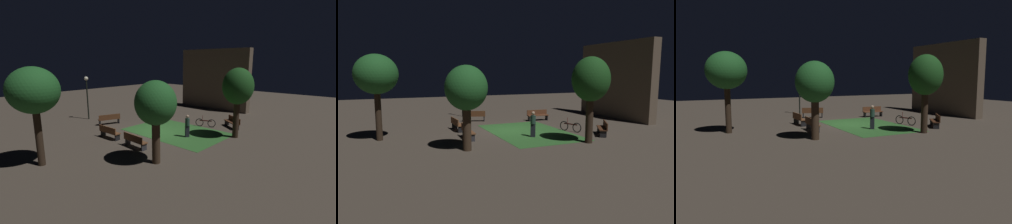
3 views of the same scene
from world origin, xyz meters
TOP-DOWN VIEW (x-y plane):
  - ground_plane at (0.00, 0.00)m, footprint 60.00×60.00m
  - grass_lawn at (1.05, 0.91)m, footprint 7.43×4.89m
  - bench_near_trees at (-1.37, -3.44)m, footprint 1.82×0.55m
  - bench_back_row at (1.37, -3.44)m, footprint 1.82×0.54m
  - bench_front_left at (3.67, 4.87)m, footprint 1.76×1.40m
  - bench_path_side at (-4.58, -1.23)m, footprint 1.04×1.86m
  - bench_by_lamp at (-3.00, 3.78)m, footprint 0.58×1.82m
  - tree_right_canopy at (5.01, 2.69)m, footprint 2.11×2.11m
  - tree_lawn_side at (3.96, -4.14)m, footprint 2.16×2.16m
  - tree_left_canopy at (-0.24, -8.31)m, footprint 2.45×2.45m
  - lamp_post_path_center at (-7.64, -1.41)m, footprint 0.36×0.36m
  - bicycle at (1.91, 3.61)m, footprint 1.55×0.71m
  - pedestrian at (2.46, 0.46)m, footprint 0.33×0.34m
  - building_wall_backdrop at (-1.88, 10.87)m, footprint 8.25×0.80m

SIDE VIEW (x-z plane):
  - ground_plane at x=0.00m, z-range 0.00..0.00m
  - grass_lawn at x=1.05m, z-range 0.00..0.01m
  - bicycle at x=1.91m, z-range -0.12..0.81m
  - bench_near_trees at x=-1.37m, z-range 0.04..0.92m
  - bench_back_row at x=1.37m, z-range 0.04..0.92m
  - bench_front_left at x=3.67m, z-range 0.04..0.92m
  - bench_path_side at x=-4.58m, z-range 0.04..0.92m
  - bench_by_lamp at x=-3.00m, z-range 0.04..0.92m
  - pedestrian at x=2.46m, z-range 0.05..1.66m
  - lamp_post_path_center at x=-7.64m, z-range 0.76..4.68m
  - tree_lawn_side at x=3.96m, z-range 0.95..5.32m
  - building_wall_backdrop at x=-1.88m, z-range 0.00..6.58m
  - tree_right_canopy at x=5.01m, z-range 1.09..5.95m
  - tree_left_canopy at x=-0.24m, z-range 1.30..6.34m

